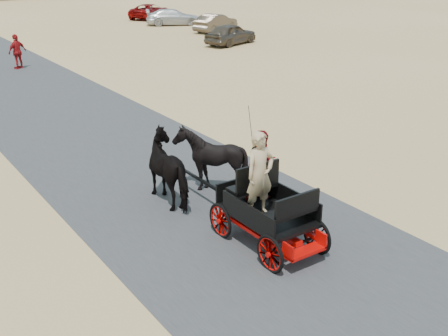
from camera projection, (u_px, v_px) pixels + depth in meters
ground at (293, 268)px, 11.04m from camera, size 140.00×140.00×0.00m
road at (293, 267)px, 11.04m from camera, size 6.00×140.00×0.01m
carriage at (267, 228)px, 11.80m from camera, size 1.30×2.40×0.72m
horse_left at (173, 169)px, 13.61m from camera, size 0.91×2.01×1.70m
horse_right at (210, 159)px, 14.19m from camera, size 1.37×1.54×1.70m
driver_man at (260, 174)px, 11.26m from camera, size 0.66×0.43×1.80m
passenger_woman at (262, 166)px, 11.98m from camera, size 0.77×0.60×1.58m
pedestrian at (17, 52)px, 28.06m from camera, size 1.09×0.77×1.73m
car_a at (231, 34)px, 34.87m from camera, size 4.10×2.59×1.30m
car_b at (216, 23)px, 39.97m from camera, size 3.98×2.54×1.24m
car_c at (173, 17)px, 43.12m from camera, size 4.47×3.30×1.20m
car_d at (150, 11)px, 46.83m from camera, size 4.68×4.01×1.19m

